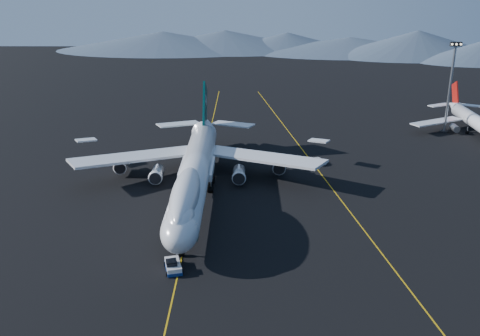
{
  "coord_description": "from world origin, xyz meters",
  "views": [
    {
      "loc": [
        10.94,
        -108.09,
        46.44
      ],
      "look_at": [
        9.78,
        1.66,
        6.0
      ],
      "focal_mm": 40.0,
      "sensor_mm": 36.0,
      "label": 1
    }
  ],
  "objects_px": {
    "boeing_747": "(195,171)",
    "service_van": "(319,161)",
    "second_jet": "(476,122)",
    "floodlight_mast": "(450,88)",
    "pushback_tug": "(173,266)"
  },
  "relations": [
    {
      "from": "boeing_747",
      "to": "second_jet",
      "type": "xyz_separation_m",
      "value": [
        80.57,
        48.27,
        -1.99
      ]
    },
    {
      "from": "second_jet",
      "to": "boeing_747",
      "type": "bearing_deg",
      "value": -164.6
    },
    {
      "from": "service_van",
      "to": "pushback_tug",
      "type": "bearing_deg",
      "value": -141.54
    },
    {
      "from": "pushback_tug",
      "to": "service_van",
      "type": "distance_m",
      "value": 61.01
    },
    {
      "from": "boeing_747",
      "to": "second_jet",
      "type": "bearing_deg",
      "value": 30.93
    },
    {
      "from": "service_van",
      "to": "second_jet",
      "type": "bearing_deg",
      "value": 6.8
    },
    {
      "from": "boeing_747",
      "to": "pushback_tug",
      "type": "height_order",
      "value": "boeing_747"
    },
    {
      "from": "boeing_747",
      "to": "service_van",
      "type": "height_order",
      "value": "boeing_747"
    },
    {
      "from": "second_jet",
      "to": "service_van",
      "type": "xyz_separation_m",
      "value": [
        -50.57,
        -26.77,
        -3.15
      ]
    },
    {
      "from": "pushback_tug",
      "to": "second_jet",
      "type": "height_order",
      "value": "second_jet"
    },
    {
      "from": "second_jet",
      "to": "floodlight_mast",
      "type": "bearing_deg",
      "value": 148.96
    },
    {
      "from": "pushback_tug",
      "to": "service_van",
      "type": "relative_size",
      "value": 1.09
    },
    {
      "from": "second_jet",
      "to": "floodlight_mast",
      "type": "relative_size",
      "value": 1.63
    },
    {
      "from": "boeing_747",
      "to": "service_van",
      "type": "bearing_deg",
      "value": 35.63
    },
    {
      "from": "second_jet",
      "to": "floodlight_mast",
      "type": "height_order",
      "value": "floodlight_mast"
    }
  ]
}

